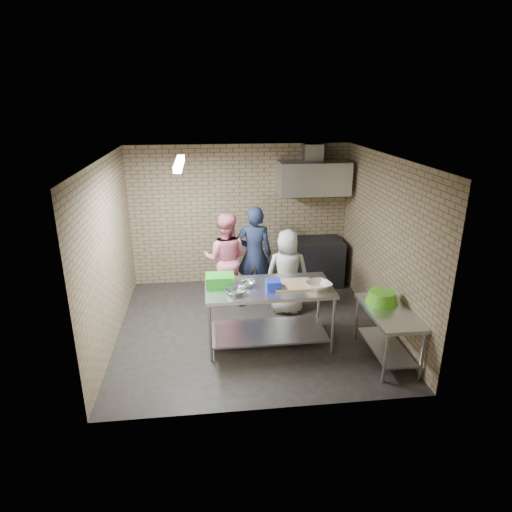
{
  "coord_description": "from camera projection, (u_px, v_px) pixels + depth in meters",
  "views": [
    {
      "loc": [
        -0.67,
        -6.29,
        3.51
      ],
      "look_at": [
        0.1,
        0.2,
        1.15
      ],
      "focal_mm": 30.95,
      "sensor_mm": 36.0,
      "label": 1
    }
  ],
  "objects": [
    {
      "name": "left_wall",
      "position": [
        108.0,
        254.0,
        6.45
      ],
      "size": [
        0.06,
        4.0,
        2.7
      ],
      "primitive_type": "cube",
      "color": "#917B5B",
      "rests_on": "ground"
    },
    {
      "name": "back_wall",
      "position": [
        240.0,
        215.0,
        8.55
      ],
      "size": [
        4.2,
        0.06,
        2.7
      ],
      "primitive_type": "cube",
      "color": "#917B5B",
      "rests_on": "ground"
    },
    {
      "name": "bottle_green",
      "position": [
        334.0,
        180.0,
        8.42
      ],
      "size": [
        0.06,
        0.06,
        0.15
      ],
      "primitive_type": "cylinder",
      "color": "green",
      "rests_on": "wall_shelf"
    },
    {
      "name": "woman_white",
      "position": [
        287.0,
        272.0,
        7.43
      ],
      "size": [
        0.77,
        0.56,
        1.47
      ],
      "primitive_type": "imported",
      "rotation": [
        0.0,
        0.0,
        3.01
      ],
      "color": "silver",
      "rests_on": "floor"
    },
    {
      "name": "hood_duct",
      "position": [
        313.0,
        152.0,
        8.15
      ],
      "size": [
        0.35,
        0.3,
        0.3
      ],
      "primitive_type": "cube",
      "color": "#A5A8AD",
      "rests_on": "back_wall"
    },
    {
      "name": "green_crate",
      "position": [
        220.0,
        280.0,
        6.41
      ],
      "size": [
        0.41,
        0.31,
        0.16
      ],
      "primitive_type": "cube",
      "color": "#1B971C",
      "rests_on": "prep_table"
    },
    {
      "name": "man_navy",
      "position": [
        254.0,
        254.0,
        7.82
      ],
      "size": [
        0.68,
        0.48,
        1.76
      ],
      "primitive_type": "imported",
      "rotation": [
        0.0,
        0.0,
        3.05
      ],
      "color": "black",
      "rests_on": "floor"
    },
    {
      "name": "range_hood",
      "position": [
        313.0,
        178.0,
        8.16
      ],
      "size": [
        1.3,
        0.6,
        0.6
      ],
      "primitive_type": "cube",
      "color": "silver",
      "rests_on": "back_wall"
    },
    {
      "name": "stove",
      "position": [
        310.0,
        262.0,
        8.68
      ],
      "size": [
        1.2,
        0.7,
        0.9
      ],
      "primitive_type": "cube",
      "color": "black",
      "rests_on": "floor"
    },
    {
      "name": "wall_shelf",
      "position": [
        326.0,
        185.0,
        8.43
      ],
      "size": [
        0.8,
        0.2,
        0.04
      ],
      "primitive_type": "cube",
      "color": "#3F2B19",
      "rests_on": "back_wall"
    },
    {
      "name": "ceramic_bowl",
      "position": [
        319.0,
        285.0,
        6.32
      ],
      "size": [
        0.45,
        0.45,
        0.09
      ],
      "primitive_type": "imported",
      "rotation": [
        0.0,
        0.0,
        0.33
      ],
      "color": "beige",
      "rests_on": "prep_table"
    },
    {
      "name": "bottle_red",
      "position": [
        313.0,
        180.0,
        8.37
      ],
      "size": [
        0.07,
        0.07,
        0.18
      ],
      "primitive_type": "cylinder",
      "color": "#B22619",
      "rests_on": "wall_shelf"
    },
    {
      "name": "cutting_board",
      "position": [
        293.0,
        285.0,
        6.41
      ],
      "size": [
        0.56,
        0.43,
        0.03
      ],
      "primitive_type": "cube",
      "color": "tan",
      "rests_on": "prep_table"
    },
    {
      "name": "mixing_bowl_b",
      "position": [
        248.0,
        284.0,
        6.4
      ],
      "size": [
        0.28,
        0.28,
        0.07
      ],
      "primitive_type": "imported",
      "rotation": [
        0.0,
        0.0,
        0.33
      ],
      "color": "silver",
      "rests_on": "prep_table"
    },
    {
      "name": "blue_tub",
      "position": [
        273.0,
        285.0,
        6.29
      ],
      "size": [
        0.2,
        0.2,
        0.13
      ],
      "primitive_type": "cube",
      "color": "#192DBB",
      "rests_on": "prep_table"
    },
    {
      "name": "ceiling",
      "position": [
        251.0,
        158.0,
        6.22
      ],
      "size": [
        4.2,
        4.2,
        0.0
      ],
      "primitive_type": "plane",
      "rotation": [
        3.14,
        0.0,
        0.0
      ],
      "color": "black",
      "rests_on": "ground"
    },
    {
      "name": "green_basin",
      "position": [
        382.0,
        297.0,
        6.26
      ],
      "size": [
        0.46,
        0.46,
        0.17
      ],
      "primitive_type": null,
      "color": "#59C626",
      "rests_on": "side_counter"
    },
    {
      "name": "woman_pink",
      "position": [
        226.0,
        259.0,
        7.76
      ],
      "size": [
        0.9,
        0.76,
        1.65
      ],
      "primitive_type": "imported",
      "rotation": [
        0.0,
        0.0,
        2.95
      ],
      "color": "pink",
      "rests_on": "floor"
    },
    {
      "name": "front_wall",
      "position": [
        271.0,
        307.0,
        4.81
      ],
      "size": [
        4.2,
        0.06,
        2.7
      ],
      "primitive_type": "cube",
      "color": "#917B5B",
      "rests_on": "ground"
    },
    {
      "name": "prep_table",
      "position": [
        268.0,
        315.0,
        6.56
      ],
      "size": [
        1.84,
        0.92,
        0.92
      ],
      "primitive_type": "cube",
      "color": "silver",
      "rests_on": "floor"
    },
    {
      "name": "floor",
      "position": [
        251.0,
        327.0,
        7.14
      ],
      "size": [
        4.2,
        4.2,
        0.0
      ],
      "primitive_type": "plane",
      "color": "black",
      "rests_on": "ground"
    },
    {
      "name": "right_wall",
      "position": [
        384.0,
        243.0,
        6.91
      ],
      "size": [
        0.06,
        4.0,
        2.7
      ],
      "primitive_type": "cube",
      "color": "#917B5B",
      "rests_on": "ground"
    },
    {
      "name": "mixing_bowl_a",
      "position": [
        235.0,
        291.0,
        6.15
      ],
      "size": [
        0.36,
        0.36,
        0.07
      ],
      "primitive_type": "imported",
      "rotation": [
        0.0,
        0.0,
        0.33
      ],
      "color": "silver",
      "rests_on": "prep_table"
    },
    {
      "name": "fluorescent_fixture",
      "position": [
        179.0,
        163.0,
        6.13
      ],
      "size": [
        0.1,
        1.25,
        0.08
      ],
      "primitive_type": "cube",
      "color": "white",
      "rests_on": "ceiling"
    },
    {
      "name": "side_counter",
      "position": [
        387.0,
        334.0,
        6.18
      ],
      "size": [
        0.6,
        1.2,
        0.75
      ],
      "primitive_type": "cube",
      "color": "silver",
      "rests_on": "floor"
    }
  ]
}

